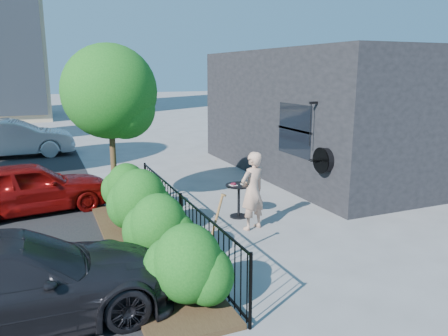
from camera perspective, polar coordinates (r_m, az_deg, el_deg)
name	(u,v)px	position (r m, az deg, el deg)	size (l,w,h in m)	color
ground	(250,236)	(9.24, 3.48, -8.85)	(120.00, 120.00, 0.00)	gray
shop_building	(337,112)	(15.42, 14.58, 7.13)	(6.22, 9.00, 4.00)	black
fence	(181,220)	(8.51, -5.61, -6.77)	(0.05, 6.05, 1.10)	black
planting_bed	(146,251)	(8.54, -10.09, -10.61)	(1.30, 6.00, 0.08)	#382616
shrubs	(149,216)	(8.41, -9.76, -6.14)	(1.10, 5.60, 1.24)	#135616
patio_tree	(113,97)	(10.58, -14.31, 8.92)	(2.20, 2.20, 3.94)	#3F2B19
cafe_table	(239,195)	(10.21, 1.94, -3.51)	(0.62, 0.62, 0.84)	black
woman	(253,191)	(9.38, 3.74, -3.01)	(0.62, 0.41, 1.71)	tan
shovel	(212,235)	(7.69, -1.55, -8.69)	(0.45, 0.17, 1.33)	brown
car_red	(29,187)	(11.49, -24.10, -2.34)	(1.49, 3.69, 1.26)	maroon
car_silver	(13,139)	(19.14, -25.82, 3.49)	(1.58, 4.52, 1.49)	#A5A5AA
car_darkgrey	(10,282)	(6.61, -26.18, -13.27)	(1.79, 4.40, 1.28)	black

